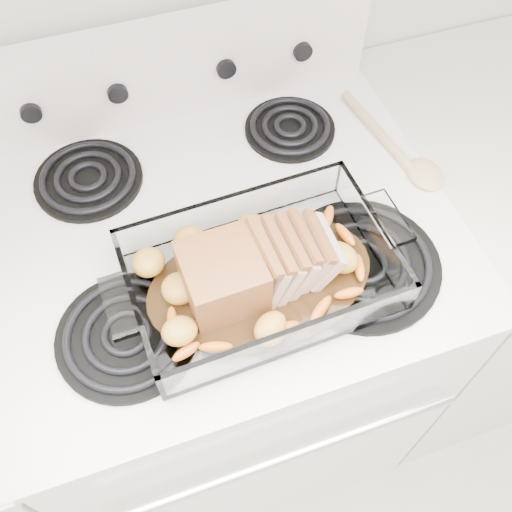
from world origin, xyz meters
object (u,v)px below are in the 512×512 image
object	(u,v)px
counter_right	(475,262)
pork_roast	(246,270)
baking_dish	(260,277)
electric_range	(229,337)

from	to	relation	value
counter_right	pork_roast	distance (m)	0.86
baking_dish	pork_roast	size ratio (longest dim) A/B	1.66
pork_roast	baking_dish	bearing A→B (deg)	22.26
electric_range	counter_right	distance (m)	0.67
baking_dish	pork_roast	distance (m)	0.04
electric_range	pork_roast	distance (m)	0.53
counter_right	baking_dish	distance (m)	0.82
counter_right	electric_range	bearing A→B (deg)	179.90
counter_right	baking_dish	xyz separation A→B (m)	(-0.64, -0.14, 0.50)
electric_range	baking_dish	distance (m)	0.50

